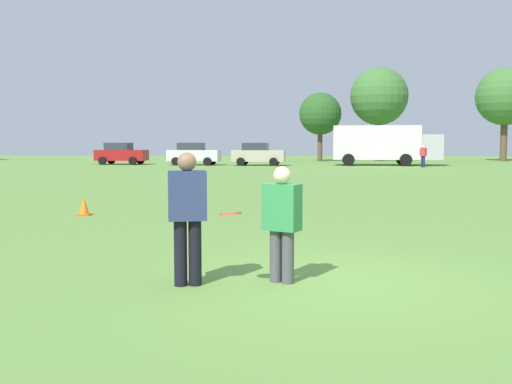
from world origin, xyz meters
name	(u,v)px	position (x,y,z in m)	size (l,w,h in m)	color
ground_plane	(325,282)	(0.00, 0.00, 0.00)	(154.15, 154.15, 0.00)	#608C3D
player_thrower	(187,211)	(-1.76, -0.29, 0.95)	(0.53, 0.37, 1.69)	black
player_defender	(282,218)	(-0.57, -0.04, 0.84)	(0.53, 0.44, 1.51)	#4C4C51
frisbee	(231,214)	(-1.19, -0.44, 0.95)	(0.27, 0.27, 0.07)	#E54C33
traffic_cone	(84,206)	(-5.67, 6.81, 0.23)	(0.32, 0.32, 0.48)	#D8590C
parked_car_near_left	(121,153)	(-15.03, 41.52, 0.92)	(4.31, 2.42, 1.82)	maroon
parked_car_mid_left	(194,154)	(-8.69, 40.48, 0.92)	(4.31, 2.42, 1.82)	silver
parked_car_center	(258,154)	(-3.38, 39.99, 0.92)	(4.31, 2.42, 1.82)	#B7AD99
box_truck	(384,144)	(6.72, 40.70, 1.75)	(8.64, 3.36, 3.18)	white
bystander_sideline_watcher	(423,155)	(9.10, 37.20, 0.94)	(0.50, 0.51, 1.66)	#1E234C
tree_center_elm	(320,114)	(2.08, 51.91, 4.67)	(4.18, 4.18, 6.79)	brown
tree_east_birch	(379,97)	(7.88, 52.33, 6.37)	(5.70, 5.70, 9.26)	brown
tree_east_oak	(505,97)	(20.26, 52.89, 6.33)	(5.67, 5.67, 9.21)	brown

